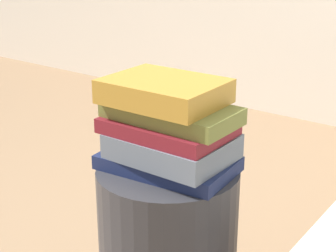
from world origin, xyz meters
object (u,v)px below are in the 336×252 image
object	(u,v)px
book_olive	(172,112)
book_navy	(168,163)
book_slate	(173,145)
book_ochre	(164,91)
book_maroon	(166,126)

from	to	relation	value
book_olive	book_navy	bearing A→B (deg)	-144.28
book_navy	book_slate	bearing A→B (deg)	31.52
book_navy	book_olive	world-z (taller)	book_olive
book_navy	book_slate	distance (m)	0.04
book_navy	book_ochre	world-z (taller)	book_ochre
book_navy	book_maroon	world-z (taller)	book_maroon
book_navy	book_maroon	size ratio (longest dim) A/B	1.10
book_maroon	book_olive	size ratio (longest dim) A/B	0.93
book_ochre	book_maroon	bearing A→B (deg)	-13.75
book_navy	book_maroon	xyz separation A→B (m)	(-0.01, 0.00, 0.09)
book_slate	book_ochre	bearing A→B (deg)	-167.97
book_navy	book_olive	size ratio (longest dim) A/B	1.02
book_olive	book_ochre	size ratio (longest dim) A/B	1.17
book_maroon	book_ochre	distance (m)	0.08
book_maroon	book_ochre	size ratio (longest dim) A/B	1.09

